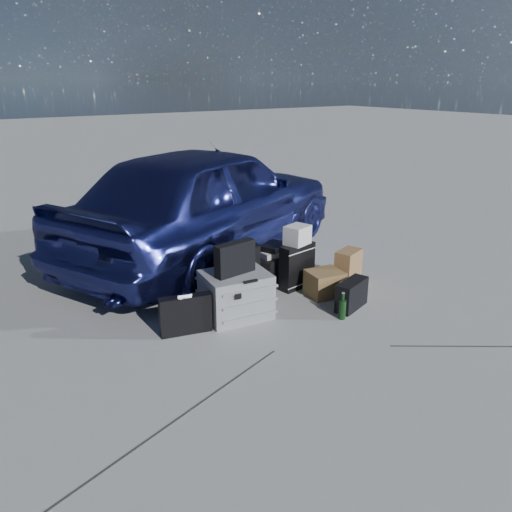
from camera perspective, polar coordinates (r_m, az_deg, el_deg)
The scene contains 15 objects.
ground at distance 4.94m, azimuth 6.70°, elevation -7.47°, with size 60.00×60.00×0.00m, color #A2A29E.
car at distance 6.55m, azimuth -5.44°, elevation 6.36°, with size 1.77×4.39×1.50m, color navy.
pelican_case at distance 4.94m, azimuth -2.32°, elevation -4.42°, with size 0.62×0.51×0.45m, color gray.
laptop_bag at distance 4.78m, azimuth -2.42°, elevation -0.28°, with size 0.43×0.11×0.32m, color black.
briefcase at distance 4.67m, azimuth -8.06°, elevation -6.66°, with size 0.48×0.11×0.37m, color black.
suitcase_left at distance 5.40m, azimuth -1.91°, elevation -1.69°, with size 0.43×0.15×0.56m, color black.
suitcase_right at distance 5.61m, azimuth 4.71°, elevation -1.16°, with size 0.43×0.15×0.51m, color black.
white_carton at distance 5.51m, azimuth 4.75°, elevation 2.41°, with size 0.26×0.21×0.21m, color silver.
duffel_bag at distance 5.85m, azimuth 1.96°, elevation -1.24°, with size 0.63×0.27×0.32m, color black.
flat_box_white at distance 5.77m, azimuth 1.99°, elevation 0.48°, with size 0.37×0.28×0.06m, color silver.
flat_box_black at distance 5.75m, azimuth 1.99°, elevation 1.08°, with size 0.31×0.22×0.07m, color black.
kraft_bag at distance 5.74m, azimuth 10.46°, elevation -1.40°, with size 0.32×0.19×0.43m, color olive.
cardboard_box at distance 5.49m, azimuth 7.85°, elevation -3.08°, with size 0.36×0.32×0.27m, color olive.
messenger_bag at distance 5.22m, azimuth 10.88°, elevation -4.34°, with size 0.43×0.16×0.30m, color black.
green_bottle at distance 4.98m, azimuth 9.86°, elevation -5.67°, with size 0.07×0.07×0.27m, color black.
Camera 1 is at (-2.94, -3.28, 2.24)m, focal length 35.00 mm.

